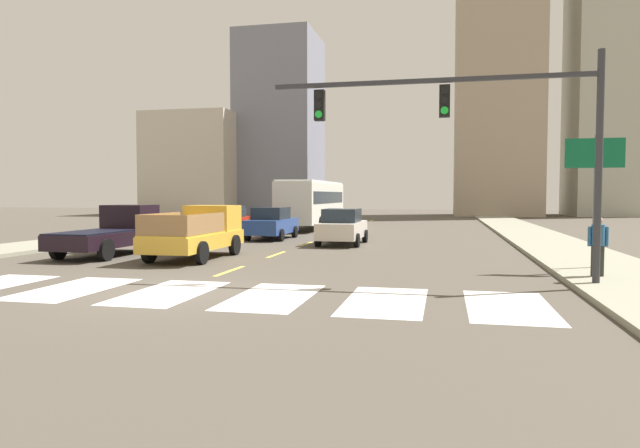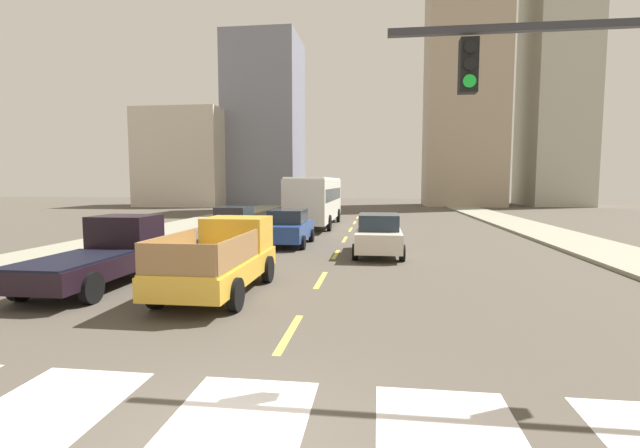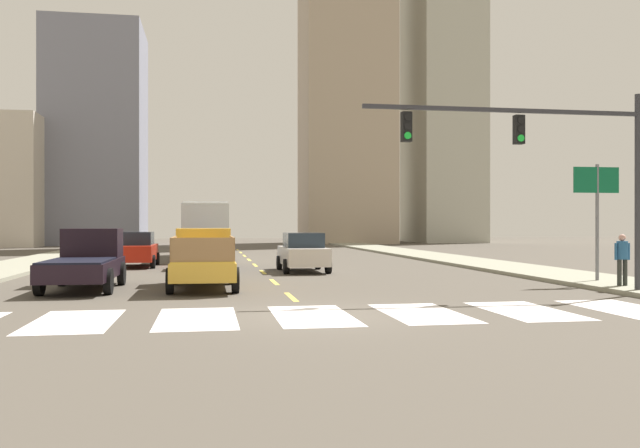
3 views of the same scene
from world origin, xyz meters
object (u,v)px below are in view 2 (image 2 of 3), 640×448
sedan_near_right (235,223)px  sedan_far (289,227)px  city_bus (316,198)px  sedan_near_left (379,235)px  pickup_stakebed (224,257)px  pickup_dark (104,254)px

sedan_near_right → sedan_far: bearing=-32.3°
city_bus → sedan_near_left: (4.29, -11.91, -1.09)m
pickup_stakebed → city_bus: size_ratio=0.48×
pickup_dark → city_bus: size_ratio=0.48×
sedan_near_right → sedan_far: size_ratio=1.00×
sedan_near_left → pickup_dark: bearing=-139.5°
pickup_dark → sedan_far: 9.65m
sedan_near_right → sedan_near_left: bearing=-30.8°
pickup_dark → sedan_near_left: bearing=40.0°
pickup_stakebed → sedan_near_left: size_ratio=1.18×
city_bus → sedan_near_right: city_bus is taller
pickup_stakebed → sedan_far: size_ratio=1.18×
pickup_stakebed → sedan_near_left: pickup_stakebed is taller
pickup_stakebed → pickup_dark: same height
pickup_stakebed → city_bus: city_bus is taller
sedan_near_left → sedan_far: bearing=152.4°
sedan_near_left → city_bus: bearing=111.7°
sedan_far → pickup_dark: bearing=-112.4°
sedan_near_left → sedan_far: (-4.29, 2.42, 0.00)m
sedan_near_left → sedan_near_right: (-7.62, 4.53, 0.00)m
pickup_stakebed → sedan_near_right: size_ratio=1.18×
pickup_dark → city_bus: bearing=79.8°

